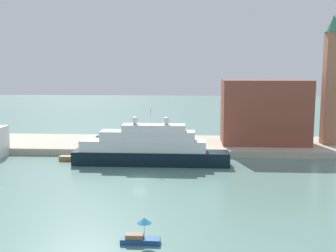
# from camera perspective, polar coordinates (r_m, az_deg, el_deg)

# --- Properties ---
(ground) EXTENTS (400.00, 400.00, 0.00)m
(ground) POSITION_cam_1_polar(r_m,az_deg,el_deg) (70.06, -3.90, -7.07)
(ground) COLOR slate
(quay_dock) EXTENTS (110.00, 19.32, 1.40)m
(quay_dock) POSITION_cam_1_polar(r_m,az_deg,el_deg) (94.77, -1.89, -2.60)
(quay_dock) COLOR #B7AD99
(quay_dock) RESTS_ON ground
(large_yacht) EXTENTS (29.40, 4.57, 10.75)m
(large_yacht) POSITION_cam_1_polar(r_m,az_deg,el_deg) (78.30, -2.72, -3.09)
(large_yacht) COLOR black
(large_yacht) RESTS_ON ground
(small_motorboat) EXTENTS (4.14, 1.57, 2.81)m
(small_motorboat) POSITION_cam_1_polar(r_m,az_deg,el_deg) (44.90, -3.81, -14.69)
(small_motorboat) COLOR navy
(small_motorboat) RESTS_ON ground
(work_barge) EXTENTS (4.26, 1.56, 0.93)m
(work_barge) POSITION_cam_1_polar(r_m,az_deg,el_deg) (84.26, -13.23, -4.34)
(work_barge) COLOR olive
(work_barge) RESTS_ON ground
(harbor_building) EXTENTS (18.87, 10.24, 14.09)m
(harbor_building) POSITION_cam_1_polar(r_m,az_deg,el_deg) (94.64, 13.16, 1.92)
(harbor_building) COLOR brown
(harbor_building) RESTS_ON quay_dock
(bell_tower) EXTENTS (3.77, 3.77, 27.94)m
(bell_tower) POSITION_cam_1_polar(r_m,az_deg,el_deg) (97.33, 21.47, 6.41)
(bell_tower) COLOR #9E664C
(bell_tower) RESTS_ON quay_dock
(parked_car) EXTENTS (3.97, 1.82, 1.46)m
(parked_car) POSITION_cam_1_polar(r_m,az_deg,el_deg) (94.85, -9.00, -1.87)
(parked_car) COLOR silver
(parked_car) RESTS_ON quay_dock
(person_figure) EXTENTS (0.36, 0.36, 1.64)m
(person_figure) POSITION_cam_1_polar(r_m,az_deg,el_deg) (88.85, -6.82, -2.42)
(person_figure) COLOR #4C4C4C
(person_figure) RESTS_ON quay_dock
(mooring_bollard) EXTENTS (0.49, 0.49, 0.71)m
(mooring_bollard) POSITION_cam_1_polar(r_m,az_deg,el_deg) (86.28, -1.85, -2.96)
(mooring_bollard) COLOR black
(mooring_bollard) RESTS_ON quay_dock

